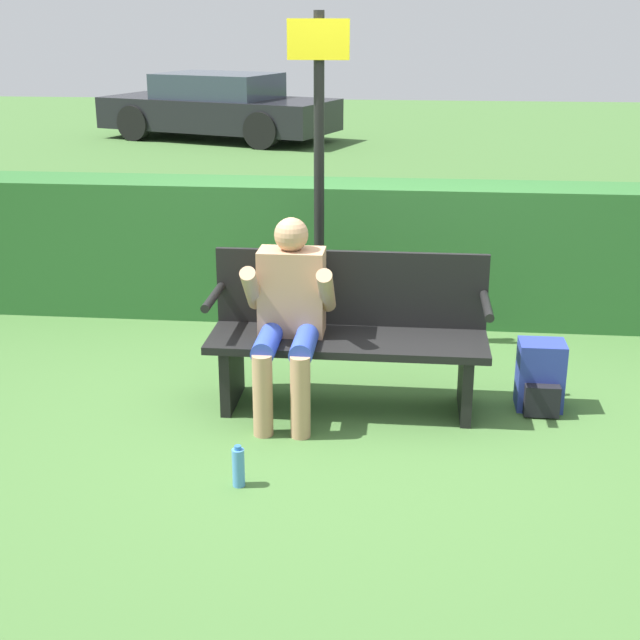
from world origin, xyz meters
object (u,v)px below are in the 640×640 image
object	(u,v)px
backpack	(540,378)
signpost	(319,162)
park_bench	(348,333)
person_seated	(289,310)
water_bottle	(238,467)
parked_car	(219,107)

from	to	relation	value
backpack	signpost	size ratio (longest dim) A/B	0.18
park_bench	signpost	xyz separation A→B (m)	(-0.28, 0.98, 0.84)
person_seated	water_bottle	size ratio (longest dim) A/B	5.17
water_bottle	signpost	size ratio (longest dim) A/B	0.10
water_bottle	signpost	world-z (taller)	signpost
person_seated	backpack	bearing A→B (deg)	6.66
water_bottle	person_seated	bearing A→B (deg)	81.72
parked_car	water_bottle	bearing A→B (deg)	-58.52
signpost	parked_car	distance (m)	11.03
signpost	park_bench	bearing A→B (deg)	-74.25
person_seated	water_bottle	world-z (taller)	person_seated
park_bench	parked_car	bearing A→B (deg)	105.63
person_seated	backpack	world-z (taller)	person_seated
park_bench	person_seated	world-z (taller)	person_seated
signpost	backpack	bearing A→B (deg)	-33.95
park_bench	backpack	bearing A→B (deg)	1.66
person_seated	parked_car	world-z (taller)	parked_car
person_seated	water_bottle	distance (m)	1.06
person_seated	parked_car	distance (m)	12.07
park_bench	backpack	world-z (taller)	park_bench
water_bottle	parked_car	size ratio (longest dim) A/B	0.05
person_seated	signpost	xyz separation A→B (m)	(0.05, 1.11, 0.66)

